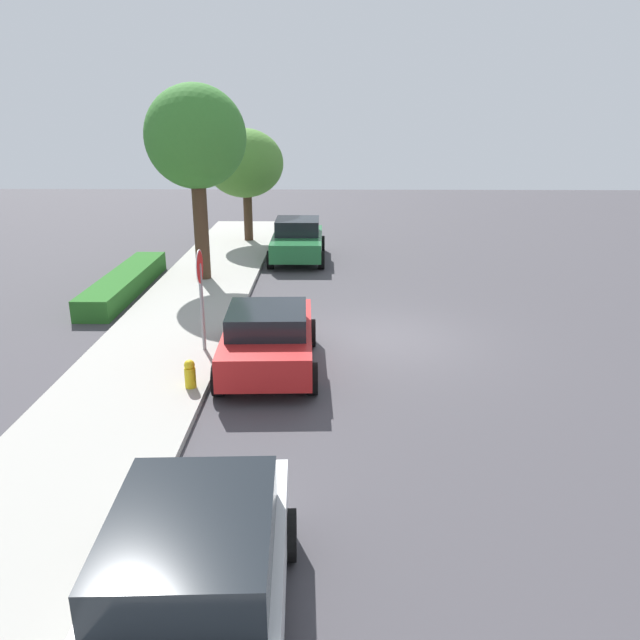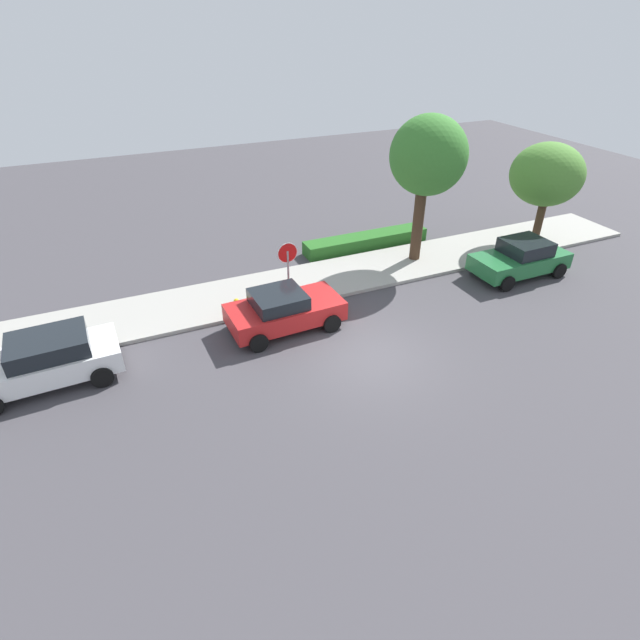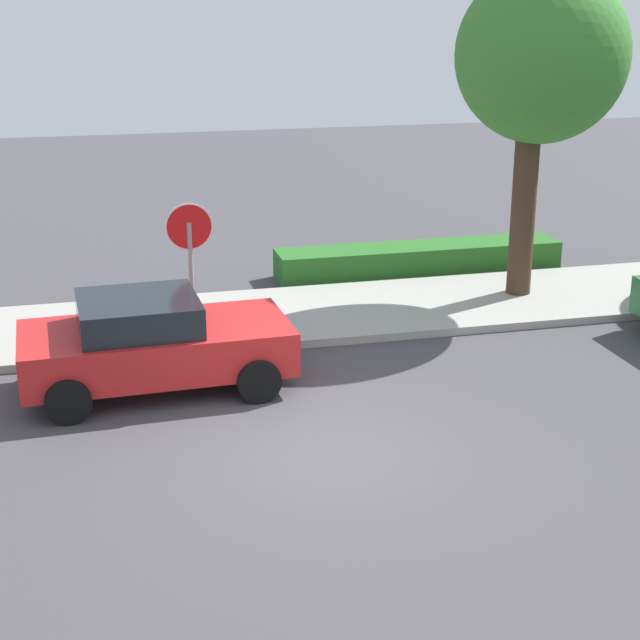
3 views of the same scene
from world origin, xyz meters
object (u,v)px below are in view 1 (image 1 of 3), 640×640
street_tree_near_corner (244,164)px  parked_car_red (268,337)px  parked_car_green (297,240)px  fire_hydrant (190,377)px  parked_car_white (191,587)px  stop_sign (201,284)px  street_tree_mid_block (196,139)px

street_tree_near_corner → parked_car_red: bearing=-170.7°
street_tree_near_corner → parked_car_green: bearing=-141.7°
fire_hydrant → parked_car_red: bearing=-48.0°
parked_car_green → street_tree_near_corner: 4.41m
parked_car_red → parked_car_white: 7.38m
parked_car_red → stop_sign: bearing=63.6°
parked_car_green → parked_car_white: bearing=179.5°
street_tree_mid_block → fire_hydrant: street_tree_mid_block is taller
fire_hydrant → street_tree_near_corner: bearing=2.9°
parked_car_green → street_tree_mid_block: 5.62m
parked_car_white → fire_hydrant: 6.27m
parked_car_white → street_tree_near_corner: street_tree_near_corner is taller
parked_car_white → fire_hydrant: size_ratio=5.98×
street_tree_near_corner → parked_car_white: bearing=-174.2°
parked_car_green → fire_hydrant: 11.70m
stop_sign → parked_car_white: bearing=-169.7°
parked_car_green → street_tree_mid_block: (-3.05, 2.91, 3.71)m
parked_car_green → street_tree_mid_block: bearing=136.4°
parked_car_red → street_tree_near_corner: 13.58m
stop_sign → street_tree_mid_block: (6.50, 1.27, 2.79)m
parked_car_red → fire_hydrant: bearing=132.0°
parked_car_red → parked_car_green: 10.32m
parked_car_red → parked_car_white: parked_car_white is taller
street_tree_near_corner → street_tree_mid_block: size_ratio=0.76×
street_tree_mid_block → fire_hydrant: 9.58m
parked_car_red → parked_car_white: bearing=179.5°
fire_hydrant → stop_sign: bearing=3.4°
parked_car_red → parked_car_green: size_ratio=0.99×
stop_sign → street_tree_near_corner: (12.40, 0.62, 1.58)m
parked_car_white → parked_car_green: (17.70, -0.16, -0.02)m
parked_car_red → street_tree_near_corner: (13.16, 2.16, 2.53)m
stop_sign → fire_hydrant: 2.43m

